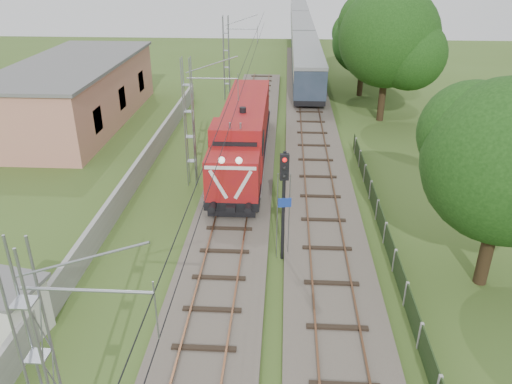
# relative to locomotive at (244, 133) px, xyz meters

# --- Properties ---
(ground) EXTENTS (140.00, 140.00, 0.00)m
(ground) POSITION_rel_locomotive_xyz_m (0.00, -15.48, -2.25)
(ground) COLOR #3D551F
(ground) RESTS_ON ground
(track_main) EXTENTS (4.20, 70.00, 0.45)m
(track_main) POSITION_rel_locomotive_xyz_m (0.00, -8.48, -2.07)
(track_main) COLOR #6B6054
(track_main) RESTS_ON ground
(track_side) EXTENTS (4.20, 80.00, 0.45)m
(track_side) POSITION_rel_locomotive_xyz_m (5.00, 4.52, -2.07)
(track_side) COLOR #6B6054
(track_side) RESTS_ON ground
(catenary) EXTENTS (3.31, 70.00, 8.00)m
(catenary) POSITION_rel_locomotive_xyz_m (-2.95, -3.48, 1.79)
(catenary) COLOR gray
(catenary) RESTS_ON ground
(boundary_wall) EXTENTS (0.25, 40.00, 1.50)m
(boundary_wall) POSITION_rel_locomotive_xyz_m (-6.50, -3.48, -1.50)
(boundary_wall) COLOR #9E9E99
(boundary_wall) RESTS_ON ground
(station_building) EXTENTS (8.40, 20.40, 5.22)m
(station_building) POSITION_rel_locomotive_xyz_m (-15.00, 8.52, 0.38)
(station_building) COLOR tan
(station_building) RESTS_ON ground
(fence) EXTENTS (0.12, 32.00, 1.20)m
(fence) POSITION_rel_locomotive_xyz_m (8.00, -12.48, -1.65)
(fence) COLOR black
(fence) RESTS_ON ground
(locomotive) EXTENTS (3.02, 17.25, 4.38)m
(locomotive) POSITION_rel_locomotive_xyz_m (0.00, 0.00, 0.00)
(locomotive) COLOR black
(locomotive) RESTS_ON ground
(coach_rake) EXTENTS (3.04, 67.74, 3.51)m
(coach_rake) POSITION_rel_locomotive_xyz_m (5.00, 46.18, 0.27)
(coach_rake) COLOR black
(coach_rake) RESTS_ON ground
(signal_post) EXTENTS (0.62, 0.48, 5.58)m
(signal_post) POSITION_rel_locomotive_xyz_m (2.80, -11.81, 1.58)
(signal_post) COLOR black
(signal_post) RESTS_ON ground
(relay_hut) EXTENTS (2.76, 2.76, 2.43)m
(relay_hut) POSITION_rel_locomotive_xyz_m (-7.40, -17.80, -1.03)
(relay_hut) COLOR silver
(relay_hut) RESTS_ON ground
(tree_a) EXTENTS (7.16, 6.82, 9.28)m
(tree_a) POSITION_rel_locomotive_xyz_m (11.82, -13.11, 3.53)
(tree_a) COLOR #342315
(tree_a) RESTS_ON ground
(tree_b) EXTENTS (8.62, 8.21, 11.17)m
(tree_b) POSITION_rel_locomotive_xyz_m (11.22, 10.61, 4.72)
(tree_b) COLOR #342315
(tree_b) RESTS_ON ground
(tree_c) EXTENTS (6.56, 6.25, 8.51)m
(tree_c) POSITION_rel_locomotive_xyz_m (10.46, 18.86, 3.05)
(tree_c) COLOR #342315
(tree_c) RESTS_ON ground
(tree_d) EXTENTS (6.49, 6.18, 8.41)m
(tree_d) POSITION_rel_locomotive_xyz_m (12.25, 25.25, 2.99)
(tree_d) COLOR #342315
(tree_d) RESTS_ON ground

